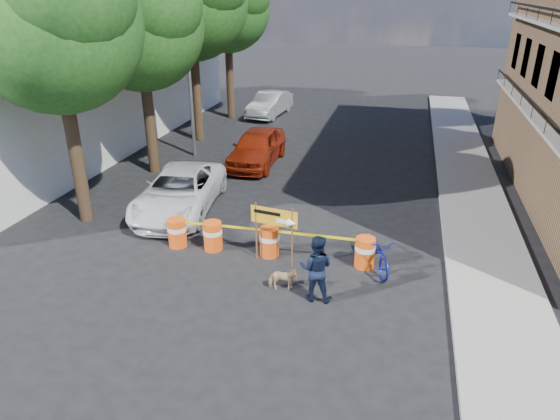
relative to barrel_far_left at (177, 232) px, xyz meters
The scene contains 19 objects.
ground 3.16m from the barrel_far_left, 19.00° to the right, with size 120.00×120.00×0.00m, color black.
sidewalk_east 10.43m from the barrel_far_left, 28.55° to the left, with size 2.40×40.00×0.15m, color gray.
white_building 13.71m from the barrel_far_left, 138.19° to the left, with size 8.00×22.00×6.00m, color silver.
tree_near 7.06m from the barrel_far_left, 165.40° to the left, with size 5.46×5.20×9.15m.
tree_mid_a 8.98m from the barrel_far_left, 122.28° to the left, with size 5.25×5.00×8.68m.
tree_mid_b 13.19m from the barrel_far_left, 108.97° to the left, with size 5.67×5.40×9.62m.
tree_far 17.40m from the barrel_far_left, 103.31° to the left, with size 5.04×4.80×8.84m.
streetlamp 9.80m from the barrel_far_left, 109.35° to the left, with size 1.25×0.18×8.00m.
barrel_far_left is the anchor object (origin of this frame).
barrel_mid_left 1.14m from the barrel_far_left, ahead, with size 0.58×0.58×0.90m.
barrel_mid_right 2.89m from the barrel_far_left, ahead, with size 0.58×0.58×0.90m.
barrel_far_right 5.69m from the barrel_far_left, ahead, with size 0.58×0.58×0.90m.
detour_sign 3.43m from the barrel_far_left, ahead, with size 1.40×0.37×1.81m.
pedestrian 4.96m from the barrel_far_left, 20.83° to the right, with size 0.87×0.68×1.79m, color black.
bicycle 6.05m from the barrel_far_left, ahead, with size 0.72×1.08×2.06m, color #1420A7.
dog 4.06m from the barrel_far_left, 22.99° to the right, with size 0.36×0.78×0.66m, color tan.
suv_white 2.70m from the barrel_far_left, 112.73° to the left, with size 2.41×5.22×1.45m, color white.
sedan_red 8.04m from the barrel_far_left, 88.88° to the left, with size 1.85×4.61×1.57m, color maroon.
sedan_silver 17.05m from the barrel_far_left, 95.65° to the left, with size 1.54×4.41×1.45m, color #A1A3A8.
Camera 1 is at (3.42, -11.40, 7.36)m, focal length 32.00 mm.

